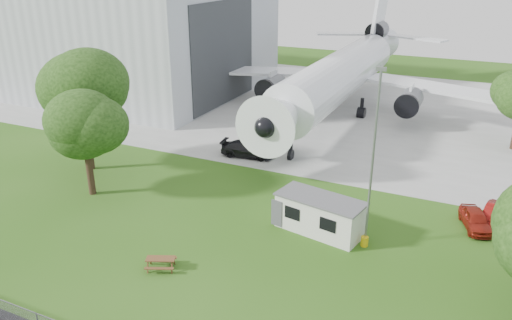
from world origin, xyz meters
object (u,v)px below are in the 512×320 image
at_px(airliner, 343,71).
at_px(site_cabin, 320,215).
at_px(picnic_west, 161,269).
at_px(hangar, 108,21).

height_order(airliner, site_cabin, airliner).
distance_m(airliner, picnic_west, 38.23).
distance_m(site_cabin, picnic_west, 11.51).
distance_m(hangar, picnic_west, 52.70).
xyz_separation_m(airliner, site_cabin, (6.82, -29.23, -3.96)).
bearing_deg(hangar, site_cabin, -34.47).
relative_size(airliner, site_cabin, 6.87).
xyz_separation_m(site_cabin, picnic_west, (-7.51, -8.63, -1.31)).
relative_size(site_cabin, picnic_west, 3.86).
bearing_deg(picnic_west, site_cabin, 25.21).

